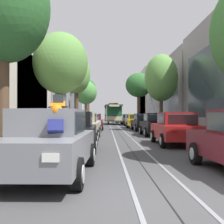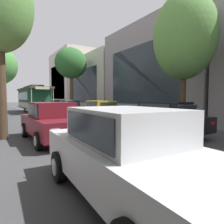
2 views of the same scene
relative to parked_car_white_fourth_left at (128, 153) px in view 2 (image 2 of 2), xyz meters
name	(u,v)px [view 2 (image 2 of 2)]	position (x,y,z in m)	size (l,w,h in m)	color
ground_plane	(96,133)	(2.46, 6.13, -0.80)	(160.00, 160.00, 0.00)	#424244
trolley_track_rails	(69,124)	(2.46, 10.16, -0.79)	(1.14, 68.31, 0.01)	gray
building_facade_right	(147,72)	(11.30, 12.28, 3.52)	(5.94, 60.01, 10.53)	gray
parked_car_white_fourth_left	(128,153)	(0.00, 0.00, 0.00)	(2.10, 4.40, 1.58)	silver
parked_car_maroon_fifth_left	(52,121)	(0.13, 5.53, 0.00)	(2.08, 4.40, 1.58)	maroon
parked_car_black_fourth_right	(162,118)	(4.87, 3.89, 0.00)	(2.11, 4.41, 1.58)	black
parked_car_yellow_fifth_right	(100,111)	(4.67, 9.78, 0.00)	(2.11, 4.41, 1.58)	gold
parked_car_grey_sixth_right	(69,107)	(4.82, 16.78, 0.00)	(2.02, 4.37, 1.58)	slate
parked_car_white_far_right	(53,105)	(4.77, 22.87, 0.00)	(2.07, 4.39, 1.58)	silver
street_tree_kerb_right_second	(185,37)	(6.61, 4.12, 4.13)	(3.13, 3.26, 7.18)	#4C3826
street_tree_kerb_right_mid	(71,64)	(6.24, 19.99, 5.06)	(3.87, 3.11, 7.76)	brown
cable_car_trolley	(33,99)	(2.46, 23.44, 0.86)	(2.81, 9.17, 3.28)	#1E5B38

